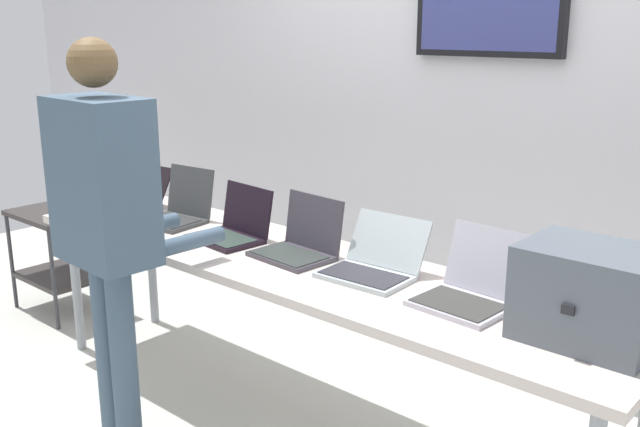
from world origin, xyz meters
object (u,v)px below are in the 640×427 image
laptop_station_3 (300,243)px  person (106,210)px  laptop_station_0 (131,199)px  coffee_mug (135,227)px  laptop_station_2 (233,227)px  equipment_box (590,294)px  laptop_station_4 (374,263)px  workbench (295,270)px  storage_cart (60,245)px  laptop_station_1 (178,210)px  laptop_station_5 (470,288)px

laptop_station_3 → person: (-0.44, -0.67, 0.21)m
laptop_station_0 → laptop_station_3: size_ratio=1.04×
person → coffee_mug: person is taller
laptop_station_0 → laptop_station_2: (0.85, -0.02, 0.00)m
equipment_box → laptop_station_4: (-0.88, 0.03, -0.10)m
workbench → laptop_station_3: 0.12m
laptop_station_0 → laptop_station_2: size_ratio=1.01×
laptop_station_2 → storage_cart: size_ratio=0.57×
equipment_box → laptop_station_0: equipment_box is taller
laptop_station_4 → laptop_station_0: bearing=-179.4°
coffee_mug → storage_cart: (-1.21, 0.25, -0.40)m
laptop_station_4 → coffee_mug: laptop_station_4 is taller
laptop_station_3 → coffee_mug: 0.85m
laptop_station_4 → storage_cart: bearing=-178.4°
person → laptop_station_1: bearing=122.1°
laptop_station_0 → laptop_station_3: (1.27, -0.00, 0.01)m
laptop_station_2 → storage_cart: laptop_station_2 is taller
equipment_box → laptop_station_1: (-2.13, 0.02, -0.09)m
laptop_station_0 → laptop_station_2: laptop_station_2 is taller
equipment_box → laptop_station_2: 1.69m
equipment_box → coffee_mug: equipment_box is taller
laptop_station_2 → storage_cart: 1.65m
laptop_station_1 → laptop_station_4: laptop_station_1 is taller
laptop_station_0 → coffee_mug: 0.55m
equipment_box → laptop_station_4: equipment_box is taller
laptop_station_2 → laptop_station_4: laptop_station_2 is taller
laptop_station_3 → laptop_station_4: (0.39, 0.02, -0.01)m
workbench → laptop_station_2: laptop_station_2 is taller
laptop_station_5 → coffee_mug: bearing=-169.5°
workbench → storage_cart: bearing=-180.0°
laptop_station_1 → laptop_station_5: laptop_station_1 is taller
person → coffee_mug: size_ratio=18.21×
equipment_box → storage_cart: size_ratio=0.65×
equipment_box → storage_cart: (-3.28, -0.03, -0.51)m
laptop_station_1 → laptop_station_3: (0.86, -0.00, -0.00)m
laptop_station_0 → coffee_mug: (0.47, -0.30, -0.01)m
coffee_mug → laptop_station_5: bearing=10.5°
coffee_mug → person: bearing=-45.7°
equipment_box → laptop_station_0: 2.54m
laptop_station_3 → coffee_mug: bearing=-159.6°
laptop_station_0 → person: bearing=-38.9°
laptop_station_0 → laptop_station_1: (0.41, 0.00, 0.01)m
workbench → coffee_mug: 0.86m
laptop_station_3 → person: person is taller
laptop_station_1 → laptop_station_5: size_ratio=0.97×
laptop_station_3 → workbench: bearing=-71.2°
laptop_station_1 → storage_cart: 1.22m
equipment_box → laptop_station_0: size_ratio=1.12×
laptop_station_5 → laptop_station_0: bearing=-179.8°
laptop_station_5 → storage_cart: laptop_station_5 is taller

